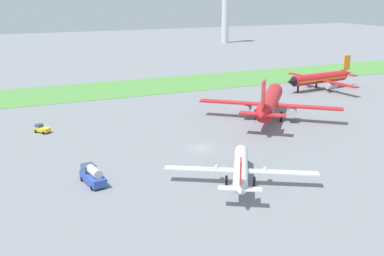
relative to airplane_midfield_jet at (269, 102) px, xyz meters
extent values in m
plane|color=gray|center=(-25.32, -13.16, -4.57)|extent=(600.00, 600.00, 0.00)
cube|color=#549342|center=(-25.32, 53.26, -4.53)|extent=(360.00, 28.00, 0.08)
cylinder|color=red|center=(0.45, 0.55, 0.09)|extent=(20.23, 23.39, 4.11)
cone|color=black|center=(9.92, 12.10, 0.09)|extent=(5.48, 5.44, 4.03)
cone|color=red|center=(-9.50, -11.58, 0.61)|extent=(6.17, 6.39, 3.70)
cube|color=red|center=(0.45, 0.55, -0.21)|extent=(19.34, 22.29, 0.58)
cube|color=red|center=(-6.96, 5.65, -0.62)|extent=(15.52, 13.39, 0.41)
cube|color=red|center=(6.90, -5.71, -0.62)|extent=(15.52, 13.39, 0.41)
cylinder|color=#B7BABF|center=(-4.46, 3.61, -2.09)|extent=(4.59, 4.90, 2.26)
cylinder|color=#B7BABF|center=(4.41, -3.67, -2.09)|extent=(4.59, 4.90, 2.26)
cube|color=red|center=(-9.02, -11.00, 5.14)|extent=(2.51, 2.91, 5.97)
cube|color=red|center=(-11.05, -9.35, 0.51)|extent=(5.46, 5.05, 0.33)
cube|color=red|center=(-7.00, -12.66, 0.51)|extent=(5.46, 5.05, 0.33)
cylinder|color=black|center=(7.55, 9.21, -3.27)|extent=(0.74, 0.74, 2.61)
cylinder|color=black|center=(-3.23, 1.15, -3.27)|extent=(0.74, 0.74, 2.61)
cylinder|color=black|center=(1.76, -2.94, -3.27)|extent=(0.74, 0.74, 2.61)
cylinder|color=white|center=(-26.69, -32.34, -1.75)|extent=(10.57, 15.82, 2.35)
cone|color=black|center=(-21.95, -24.21, -1.75)|extent=(3.18, 3.19, 2.31)
cone|color=white|center=(-31.67, -40.88, -1.46)|extent=(3.49, 3.91, 2.12)
cube|color=red|center=(-26.69, -32.34, -1.93)|extent=(10.14, 15.03, 0.33)
cube|color=white|center=(-32.52, -29.49, -2.16)|extent=(12.01, 7.95, 0.24)
cube|color=white|center=(-21.34, -36.01, -2.16)|extent=(12.01, 7.95, 0.24)
cylinder|color=#B7BABF|center=(-30.17, -30.09, -2.16)|extent=(1.60, 2.01, 0.75)
cylinder|color=#B7BABF|center=(-23.02, -34.27, -2.16)|extent=(1.60, 2.01, 0.75)
cube|color=red|center=(-31.44, -40.47, 1.31)|extent=(1.31, 1.97, 3.77)
cube|color=white|center=(-32.86, -39.64, -1.51)|extent=(3.56, 2.88, 0.19)
cube|color=white|center=(-30.01, -41.30, -1.51)|extent=(3.56, 2.88, 0.19)
cylinder|color=black|center=(-23.13, -26.25, -3.75)|extent=(0.42, 0.42, 1.65)
cylinder|color=black|center=(-29.30, -32.19, -3.75)|extent=(0.42, 0.42, 1.65)
cylinder|color=black|center=(-25.27, -34.53, -3.75)|extent=(0.42, 0.42, 1.65)
cylinder|color=red|center=(35.81, 24.98, -0.70)|extent=(22.55, 5.96, 3.41)
cone|color=black|center=(23.50, 23.55, -0.70)|extent=(3.46, 3.68, 3.34)
cone|color=red|center=(48.74, 26.49, -0.27)|extent=(4.66, 3.55, 3.07)
cube|color=orange|center=(35.81, 24.98, -0.96)|extent=(21.33, 5.89, 0.48)
cube|color=red|center=(37.29, 17.67, -1.30)|extent=(3.87, 15.02, 0.34)
cube|color=red|center=(35.57, 32.44, -1.30)|extent=(3.87, 15.02, 0.34)
cylinder|color=#B7BABF|center=(36.98, 20.33, -2.51)|extent=(3.91, 2.29, 1.87)
cylinder|color=#B7BABF|center=(35.88, 29.78, -2.51)|extent=(3.91, 2.29, 1.87)
cube|color=orange|center=(48.12, 26.41, 3.48)|extent=(2.82, 0.73, 4.96)
cube|color=red|center=(48.37, 24.26, -0.36)|extent=(2.35, 4.52, 0.27)
cube|color=red|center=(47.87, 28.57, -0.36)|extent=(2.35, 4.52, 0.27)
cylinder|color=black|center=(26.58, 23.91, -3.49)|extent=(0.61, 0.61, 2.17)
cylinder|color=black|center=(37.66, 22.50, -3.49)|extent=(0.61, 0.61, 2.17)
cylinder|color=black|center=(37.04, 27.82, -3.49)|extent=(0.61, 0.61, 2.17)
cube|color=yellow|center=(-54.06, 11.68, -3.77)|extent=(3.60, 3.96, 0.90)
cube|color=#334C60|center=(-54.67, 12.49, -2.97)|extent=(1.99, 1.94, 0.70)
cylinder|color=black|center=(-55.54, 12.15, -4.22)|extent=(0.62, 0.71, 0.70)
cylinder|color=black|center=(-54.10, 13.23, -4.22)|extent=(0.62, 0.71, 0.70)
cylinder|color=black|center=(-54.02, 10.13, -4.22)|extent=(0.62, 0.71, 0.70)
cylinder|color=black|center=(-52.58, 11.22, -4.22)|extent=(0.62, 0.71, 0.70)
cube|color=#334FB2|center=(-49.79, -22.68, -3.52)|extent=(3.47, 6.81, 1.40)
cylinder|color=silver|center=(-49.66, -23.44, -2.06)|extent=(2.12, 3.78, 1.54)
cube|color=#334C60|center=(-50.10, -20.88, -2.22)|extent=(2.38, 2.65, 1.20)
cylinder|color=black|center=(-51.36, -20.64, -4.22)|extent=(0.37, 0.73, 0.70)
cylinder|color=black|center=(-48.99, -20.23, -4.22)|extent=(0.37, 0.73, 0.70)
cylinder|color=black|center=(-50.59, -25.12, -4.22)|extent=(0.37, 0.73, 0.70)
cylinder|color=black|center=(-48.22, -24.71, -4.22)|extent=(0.37, 0.73, 0.70)
cylinder|color=silver|center=(75.52, 167.07, 12.38)|extent=(4.40, 4.40, 33.90)
camera|label=1|loc=(-63.83, -95.73, 26.91)|focal=43.21mm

